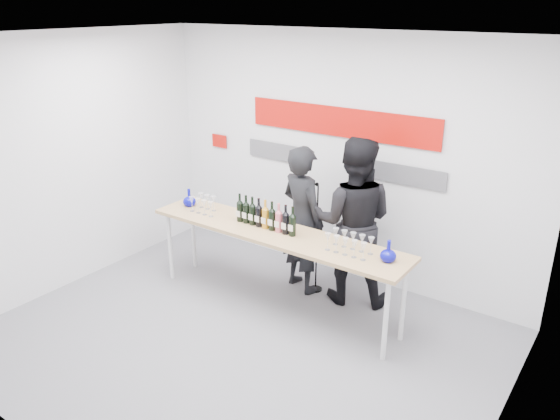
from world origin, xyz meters
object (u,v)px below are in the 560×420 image
at_px(tasting_table, 275,237).
at_px(presenter_right, 353,222).
at_px(mic_stand, 316,259).
at_px(presenter_left, 302,220).

distance_m(tasting_table, presenter_right, 0.90).
relative_size(presenter_right, mic_stand, 1.41).
bearing_deg(presenter_left, mic_stand, -151.88).
bearing_deg(tasting_table, presenter_right, 47.41).
xyz_separation_m(presenter_left, mic_stand, (0.18, 0.03, -0.47)).
bearing_deg(presenter_right, presenter_left, -11.35).
xyz_separation_m(tasting_table, mic_stand, (0.18, 0.58, -0.44)).
height_order(presenter_left, mic_stand, presenter_left).
xyz_separation_m(presenter_left, presenter_right, (0.60, 0.11, 0.08)).
relative_size(tasting_table, presenter_right, 1.60).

